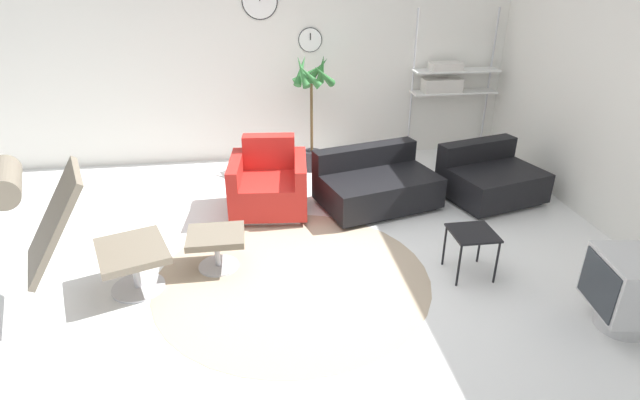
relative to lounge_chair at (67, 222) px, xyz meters
name	(u,v)px	position (x,y,z in m)	size (l,w,h in m)	color
ground_plane	(318,255)	(1.98, 0.45, -0.74)	(12.00, 12.00, 0.00)	white
wall_back	(290,55)	(1.98, 3.16, 0.66)	(12.00, 0.09, 2.80)	silver
round_rug	(293,277)	(1.70, 0.11, -0.74)	(2.41, 2.41, 0.01)	tan
lounge_chair	(67,222)	(0.00, 0.00, 0.00)	(1.23, 0.92, 1.25)	#BCBCC1
ottoman	(216,242)	(1.05, 0.38, -0.48)	(0.50, 0.43, 0.35)	#BCBCC1
armchair_red	(269,186)	(1.58, 1.47, -0.45)	(0.89, 0.87, 0.78)	silver
couch_low	(376,185)	(2.77, 1.44, -0.51)	(1.42, 1.13, 0.62)	black
couch_second	(490,179)	(4.12, 1.42, -0.51)	(1.18, 1.07, 0.62)	black
side_table	(472,237)	(3.25, -0.04, -0.37)	(0.38, 0.38, 0.42)	black
crt_television	(630,290)	(4.11, -0.89, -0.41)	(0.57, 0.58, 0.61)	#B7B7B7
potted_plant	(312,106)	(2.20, 2.60, 0.12)	(0.56, 0.57, 1.53)	#333338
shelf_unit	(447,80)	(4.09, 2.93, 0.32)	(1.17, 0.28, 1.97)	#BCBCC1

